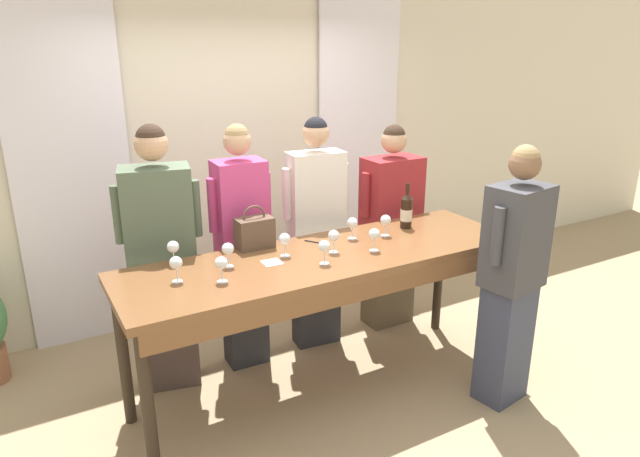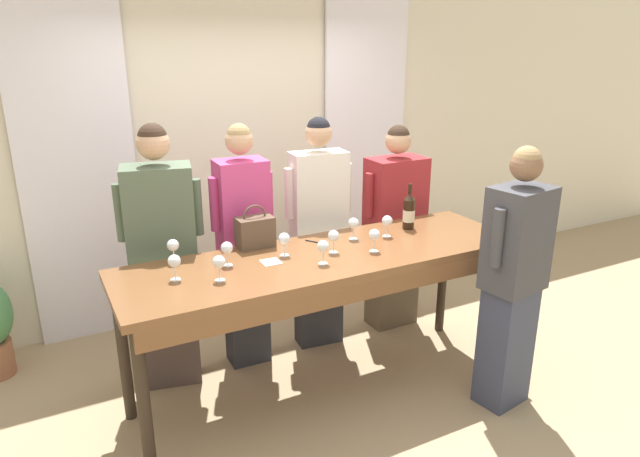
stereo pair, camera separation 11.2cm
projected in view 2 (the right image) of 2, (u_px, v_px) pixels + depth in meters
ground_plane at (325, 389)px, 3.97m from camera, size 18.00×18.00×0.00m
wall_back at (235, 151)px, 4.92m from camera, size 12.00×0.06×2.80m
curtain_panel_left at (79, 174)px, 4.32m from camera, size 0.85×0.03×2.69m
curtain_panel_right at (365, 146)px, 5.44m from camera, size 0.85×0.03×2.69m
tasting_bar at (327, 270)px, 3.66m from camera, size 2.66×0.78×1.01m
wine_bottle at (409, 212)px, 4.10m from camera, size 0.09×0.09×0.33m
handbag at (255, 231)px, 3.75m from camera, size 0.24×0.14×0.29m
wine_glass_front_left at (227, 249)px, 3.43m from camera, size 0.07×0.07×0.15m
wine_glass_front_mid at (219, 262)px, 3.22m from camera, size 0.07×0.07×0.15m
wine_glass_front_right at (284, 239)px, 3.59m from camera, size 0.07×0.07×0.15m
wine_glass_center_left at (374, 235)px, 3.66m from camera, size 0.07×0.07×0.15m
wine_glass_center_mid at (353, 224)px, 3.89m from camera, size 0.07×0.07×0.15m
wine_glass_center_right at (493, 226)px, 3.85m from camera, size 0.07×0.07×0.15m
wine_glass_back_left at (387, 221)px, 3.94m from camera, size 0.07×0.07×0.15m
wine_glass_back_mid at (323, 247)px, 3.46m from camera, size 0.07×0.07×0.15m
wine_glass_back_right at (173, 246)px, 3.48m from camera, size 0.07×0.07×0.15m
wine_glass_near_host at (174, 262)px, 3.23m from camera, size 0.07×0.07×0.15m
wine_glass_by_bottle at (333, 236)px, 3.64m from camera, size 0.07×0.07×0.15m
napkin at (271, 262)px, 3.52m from camera, size 0.12×0.12×0.00m
pen at (315, 242)px, 3.86m from camera, size 0.09×0.12×0.01m
guest_olive_jacket at (164, 258)px, 3.81m from camera, size 0.55×0.36×1.83m
guest_pink_top at (244, 245)px, 4.06m from camera, size 0.46×0.25×1.79m
guest_cream_sweater at (319, 232)px, 4.32m from camera, size 0.53×0.25×1.80m
guest_striped_shirt at (394, 229)px, 4.65m from camera, size 0.57×0.28×1.69m
host_pouring at (513, 280)px, 3.58m from camera, size 0.49×0.33×1.73m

